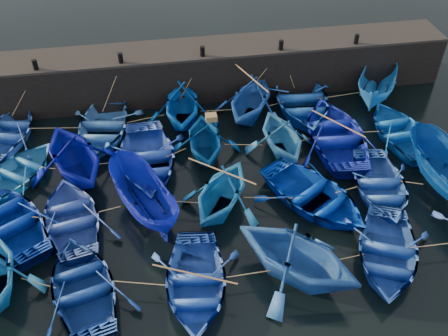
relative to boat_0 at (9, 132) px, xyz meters
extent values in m
plane|color=black|center=(9.59, -7.77, -0.47)|extent=(120.00, 120.00, 0.00)
cube|color=black|center=(9.59, 2.73, 0.78)|extent=(26.00, 2.50, 2.50)
cube|color=black|center=(9.59, 2.73, 2.09)|extent=(26.00, 2.50, 0.12)
cylinder|color=black|center=(1.59, 1.83, 2.40)|extent=(0.24, 0.24, 0.50)
cylinder|color=black|center=(5.59, 1.83, 2.40)|extent=(0.24, 0.24, 0.50)
cylinder|color=black|center=(9.59, 1.83, 2.40)|extent=(0.24, 0.24, 0.50)
cylinder|color=black|center=(13.59, 1.83, 2.40)|extent=(0.24, 0.24, 0.50)
cylinder|color=black|center=(17.59, 1.83, 2.40)|extent=(0.24, 0.24, 0.50)
imported|color=#234B9D|center=(0.00, 0.00, 0.00)|extent=(4.28, 5.20, 0.94)
imported|color=blue|center=(4.38, -0.38, 0.04)|extent=(4.27, 5.43, 1.02)
imported|color=#0244A7|center=(8.28, 0.05, 0.62)|extent=(4.04, 4.54, 2.18)
imported|color=#16489E|center=(11.68, -0.07, 0.66)|extent=(5.37, 5.56, 2.25)
imported|color=#134595|center=(14.38, 0.17, 0.12)|extent=(4.57, 6.02, 1.17)
imported|color=blue|center=(18.53, 0.38, 0.46)|extent=(4.08, 5.04, 1.86)
imported|color=blue|center=(0.84, -3.02, -0.04)|extent=(4.81, 5.09, 0.86)
imported|color=#000785|center=(3.34, -3.23, 0.75)|extent=(5.48, 5.83, 2.44)
imported|color=blue|center=(6.34, -3.22, 0.08)|extent=(3.87, 5.37, 1.10)
imported|color=navy|center=(9.03, -2.77, 0.52)|extent=(3.41, 3.91, 1.98)
imported|color=#2569A5|center=(12.50, -3.11, 0.54)|extent=(3.66, 4.14, 2.01)
imported|color=#0C1B97|center=(15.18, -2.90, 0.11)|extent=(4.39, 5.87, 1.16)
imported|color=blue|center=(18.34, -3.03, 0.01)|extent=(3.60, 4.82, 0.96)
imported|color=navy|center=(0.88, -6.01, 0.05)|extent=(5.66, 6.17, 1.04)
imported|color=#2B48A2|center=(3.30, -6.20, 0.00)|extent=(4.07, 5.06, 0.93)
imported|color=#0A1598|center=(6.09, -6.00, 0.42)|extent=(3.40, 4.91, 1.78)
imported|color=blue|center=(9.19, -6.32, 0.57)|extent=(5.00, 5.16, 2.08)
imported|color=#002CA2|center=(12.94, -6.68, 0.05)|extent=(5.70, 6.16, 1.04)
imported|color=blue|center=(15.86, -6.46, 0.00)|extent=(3.85, 4.94, 0.94)
imported|color=navy|center=(18.52, -6.80, 0.52)|extent=(2.59, 5.31, 1.97)
imported|color=navy|center=(3.88, -9.56, 0.00)|extent=(4.20, 5.14, 0.93)
imported|color=blue|center=(7.64, -10.08, 0.00)|extent=(3.80, 4.91, 0.94)
imported|color=#1E529F|center=(11.19, -10.05, 0.76)|extent=(6.14, 6.11, 2.45)
imported|color=#1F479C|center=(14.67, -9.91, 0.01)|extent=(4.84, 5.53, 0.96)
cube|color=olive|center=(9.33, -2.77, 1.65)|extent=(0.49, 0.41, 0.27)
cylinder|color=tan|center=(2.19, -0.19, 0.08)|extent=(2.59, 0.41, 0.04)
cylinder|color=tan|center=(6.33, -0.16, 0.08)|extent=(2.10, 0.46, 0.04)
cylinder|color=tan|center=(9.98, -0.01, 0.08)|extent=(1.60, 0.16, 0.04)
cylinder|color=tan|center=(13.03, 0.05, 0.08)|extent=(0.91, 0.27, 0.04)
cylinder|color=tan|center=(16.45, 0.28, 0.08)|extent=(2.35, 0.25, 0.04)
cylinder|color=tan|center=(2.09, -3.12, 0.08)|extent=(0.72, 0.24, 0.04)
cylinder|color=tan|center=(4.84, -3.22, 0.08)|extent=(1.20, 0.05, 0.04)
cylinder|color=tan|center=(7.68, -3.00, 0.08)|extent=(0.91, 0.48, 0.04)
cylinder|color=tan|center=(10.77, -2.94, 0.08)|extent=(1.68, 0.37, 0.04)
cylinder|color=tan|center=(13.84, -3.00, 0.08)|extent=(0.89, 0.24, 0.04)
cylinder|color=tan|center=(16.76, -2.96, 0.08)|extent=(1.36, 0.17, 0.04)
cylinder|color=tan|center=(2.09, -6.10, 0.08)|extent=(0.63, 0.23, 0.04)
cylinder|color=tan|center=(4.70, -6.10, 0.08)|extent=(1.00, 0.23, 0.04)
cylinder|color=tan|center=(7.64, -6.16, 0.08)|extent=(1.30, 0.35, 0.04)
cylinder|color=tan|center=(11.06, -6.50, 0.08)|extent=(1.96, 0.40, 0.04)
cylinder|color=tan|center=(14.40, -6.57, 0.08)|extent=(1.13, 0.26, 0.04)
cylinder|color=tan|center=(17.19, -6.63, 0.08)|extent=(0.87, 0.37, 0.04)
cylinder|color=tan|center=(2.38, -9.25, 0.08)|extent=(1.22, 0.65, 0.04)
cylinder|color=tan|center=(5.76, -9.82, 0.08)|extent=(1.97, 0.56, 0.04)
cylinder|color=tan|center=(9.42, -10.07, 0.08)|extent=(1.75, 0.07, 0.04)
cylinder|color=tan|center=(12.93, -9.98, 0.08)|extent=(1.68, 0.18, 0.04)
cylinder|color=tan|center=(16.65, -9.94, 0.08)|extent=(2.16, 0.09, 0.04)
cylinder|color=tan|center=(0.79, 1.47, 1.12)|extent=(1.62, 0.58, 2.09)
cylinder|color=tan|center=(4.98, 1.28, 1.12)|extent=(1.25, 0.96, 2.09)
cylinder|color=tan|center=(8.93, 1.49, 1.12)|extent=(1.35, 0.53, 2.09)
cylinder|color=tan|center=(12.63, 1.43, 1.12)|extent=(1.94, 0.65, 2.10)
cylinder|color=tan|center=(13.98, 1.55, 1.12)|extent=(0.84, 0.41, 2.08)
cylinder|color=tan|center=(18.06, 1.66, 1.12)|extent=(0.98, 0.19, 2.09)
cylinder|color=#99724C|center=(11.68, -0.07, 1.81)|extent=(1.08, 2.84, 0.06)
cylinder|color=#99724C|center=(15.18, -2.90, 0.72)|extent=(1.77, 2.49, 0.06)
cylinder|color=#99724C|center=(9.19, -6.32, 1.64)|extent=(2.34, 1.97, 0.06)
cylinder|color=#99724C|center=(7.64, -10.08, 0.50)|extent=(2.74, 1.32, 0.06)
camera|label=1|loc=(6.90, -20.42, 14.15)|focal=40.00mm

